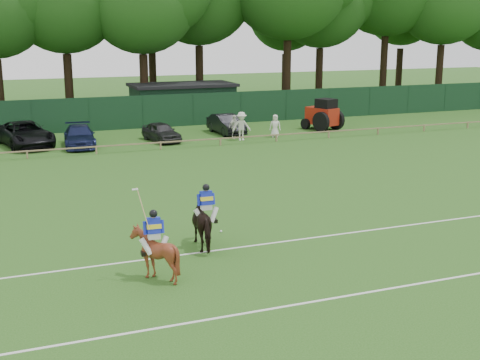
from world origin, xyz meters
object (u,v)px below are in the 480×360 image
estate_black (226,124)px  utility_shed (183,102)px  spectator_mid (234,127)px  spectator_right (275,126)px  spectator_left (241,126)px  tractor (323,115)px  horse_chestnut (155,253)px  sedan_navy (79,136)px  suv_black (25,134)px  polo_ball (221,231)px  hatch_grey (161,132)px  horse_dark (206,223)px

estate_black → utility_shed: bearing=94.3°
spectator_mid → spectator_right: size_ratio=1.03×
spectator_left → tractor: (7.39, 2.05, 0.14)m
spectator_left → estate_black: bearing=97.4°
horse_chestnut → utility_shed: bearing=-103.0°
horse_chestnut → sedan_navy: bearing=-87.4°
suv_black → spectator_left: spectator_left is taller
horse_chestnut → spectator_right: size_ratio=1.03×
utility_shed → polo_ball: bearing=-103.7°
horse_chestnut → hatch_grey: bearing=-100.1°
utility_shed → suv_black: bearing=-148.9°
polo_ball → sedan_navy: bearing=97.0°
suv_black → spectator_left: size_ratio=2.95×
suv_black → sedan_navy: suv_black is taller
suv_black → spectator_mid: (13.59, -2.10, 0.02)m
horse_dark → estate_black: (9.09, 22.75, -0.16)m
horse_dark → utility_shed: utility_shed is taller
horse_chestnut → estate_black: horse_chestnut is taller
sedan_navy → hatch_grey: (5.40, -0.00, -0.03)m
spectator_right → estate_black: bearing=159.4°
horse_chestnut → sedan_navy: (0.93, 23.58, -0.14)m
horse_chestnut → spectator_mid: bearing=-111.4°
estate_black → spectator_left: size_ratio=2.19×
sedan_navy → spectator_mid: bearing=1.3°
tractor → estate_black: bearing=154.4°
estate_black → tractor: size_ratio=1.31×
estate_black → spectator_left: (0.02, -2.94, 0.27)m
spectator_right → tractor: size_ratio=0.49×
spectator_right → utility_shed: utility_shed is taller
spectator_mid → tractor: tractor is taller
horse_chestnut → spectator_right: horse_chestnut is taller
spectator_left → polo_ball: spectator_left is taller
suv_black → hatch_grey: size_ratio=1.51×
estate_black → spectator_right: size_ratio=2.68×
estate_black → utility_shed: 7.86m
sedan_navy → hatch_grey: sedan_navy is taller
horse_dark → hatch_grey: bearing=-98.2°
sedan_navy → tractor: tractor is taller
suv_black → spectator_right: suv_black is taller
estate_black → utility_shed: utility_shed is taller
suv_black → spectator_left: 14.12m
estate_black → spectator_mid: size_ratio=2.60×
spectator_left → spectator_right: (2.65, 0.33, -0.18)m
suv_black → tractor: (21.19, -0.92, 0.31)m
hatch_grey → spectator_mid: 5.02m
horse_dark → suv_black: horse_dark is taller
tractor → horse_chestnut: bearing=-146.9°
sedan_navy → estate_black: 10.65m
horse_chestnut → estate_black: (11.48, 24.95, -0.12)m
spectator_mid → spectator_right: bearing=-37.0°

